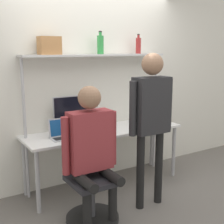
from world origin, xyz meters
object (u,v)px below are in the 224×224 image
person_standing (151,110)px  bottle_green (100,44)px  bottle_red (138,45)px  cell_phone (86,135)px  office_chair (90,194)px  storage_box (49,46)px  laptop (64,132)px  person_seated (92,144)px  monitor (73,111)px

person_standing → bottle_green: bottle_green is taller
person_standing → bottle_red: bearing=62.3°
cell_phone → bottle_red: bearing=15.7°
office_chair → storage_box: size_ratio=3.75×
cell_phone → laptop: bearing=167.6°
person_standing → bottle_red: 1.26m
bottle_green → storage_box: bottle_green is taller
person_seated → person_standing: size_ratio=0.82×
monitor → storage_box: size_ratio=2.14×
cell_phone → bottle_green: size_ratio=0.52×
storage_box → laptop: bearing=-74.7°
person_standing → storage_box: size_ratio=7.02×
laptop → person_standing: person_standing is taller
office_chair → bottle_red: size_ratio=3.53×
storage_box → monitor: bearing=1.5°
person_standing → bottle_green: bearing=97.3°
office_chair → person_seated: size_ratio=0.65×
person_standing → bottle_green: (-0.12, 0.92, 0.72)m
bottle_green → storage_box: bearing=180.0°
cell_phone → person_seated: size_ratio=0.10×
laptop → bottle_green: bearing=18.6°
laptop → person_standing: (0.75, -0.71, 0.31)m
cell_phone → storage_box: 1.15m
laptop → storage_box: 1.03m
office_chair → monitor: bearing=76.1°
person_standing → monitor: bearing=119.2°
cell_phone → person_standing: 0.89m
cell_phone → bottle_green: 1.17m
office_chair → person_seated: 0.57m
monitor → office_chair: (-0.21, -0.85, -0.73)m
monitor → person_seated: person_seated is taller
office_chair → person_standing: bearing=-5.7°
bottle_red → laptop: bearing=-170.2°
laptop → bottle_green: (0.63, 0.21, 1.03)m
monitor → bottle_green: size_ratio=1.84×
laptop → person_seated: size_ratio=0.24×
office_chair → storage_box: 1.76m
person_seated → bottle_green: (0.61, 0.89, 0.99)m
bottle_green → bottle_red: 0.60m
monitor → person_seated: size_ratio=0.37×
cell_phone → office_chair: size_ratio=0.16×
monitor → office_chair: 1.14m
cell_phone → office_chair: (-0.25, -0.58, -0.47)m
office_chair → person_standing: person_standing is taller
cell_phone → bottle_red: 1.47m
bottle_red → cell_phone: bearing=-164.3°
monitor → laptop: size_ratio=1.56×
person_seated → person_standing: bearing=-2.4°
person_standing → person_seated: bearing=177.6°
storage_box → bottle_green: bearing=0.0°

